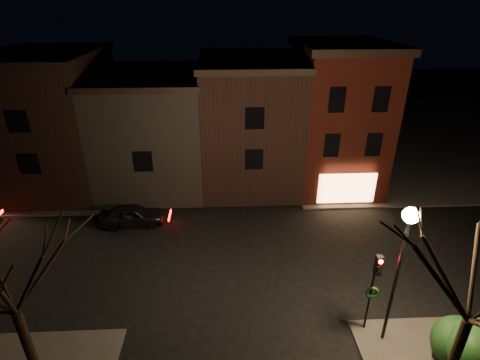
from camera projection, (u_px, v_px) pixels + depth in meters
name	position (u px, v px, depth m)	size (l,w,h in m)	color
ground	(235.00, 257.00, 21.36)	(120.00, 120.00, 0.00)	black
sidewalk_far_right	(414.00, 135.00, 40.12)	(30.00, 30.00, 0.12)	#2D2B28
sidewalk_far_left	(34.00, 141.00, 38.41)	(30.00, 30.00, 0.12)	#2D2B28
corner_building	(337.00, 116.00, 27.81)	(6.50, 8.50, 10.50)	#42110B
row_building_a	(249.00, 120.00, 28.70)	(7.30, 10.30, 9.40)	black
row_building_b	(154.00, 128.00, 28.62)	(7.80, 10.30, 8.40)	black
row_building_c	(56.00, 120.00, 27.97)	(7.30, 10.30, 9.90)	black
street_lamp_near	(405.00, 241.00, 13.96)	(0.60, 0.60, 6.48)	black
traffic_signal	(374.00, 282.00, 15.42)	(0.58, 0.38, 4.05)	black
parked_car_a	(132.00, 215.00, 24.17)	(1.63, 4.05, 1.38)	black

